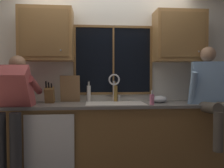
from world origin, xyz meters
TOP-DOWN VIEW (x-y plane):
  - back_wall at (0.00, 0.06)m, footprint 5.57×0.12m
  - window_glass at (0.09, -0.01)m, footprint 1.10×0.02m
  - window_frame_top at (0.09, -0.02)m, footprint 1.17×0.02m
  - window_frame_bottom at (0.09, -0.02)m, footprint 1.17×0.02m
  - window_frame_left at (-0.48, -0.02)m, footprint 0.04×0.02m
  - window_frame_right at (0.66, -0.02)m, footprint 0.03×0.02m
  - window_mullion_center at (0.09, -0.02)m, footprint 0.02×0.02m
  - lower_cabinet_run at (0.00, -0.29)m, footprint 3.17×0.58m
  - countertop at (0.00, -0.31)m, footprint 3.23×0.62m
  - dishwasher_front at (-0.75, -0.61)m, footprint 0.60×0.02m
  - upper_cabinet_left at (-0.85, -0.17)m, footprint 0.72×0.36m
  - upper_cabinet_right at (1.03, -0.17)m, footprint 0.72×0.36m
  - sink at (0.09, -0.30)m, footprint 0.80×0.46m
  - faucet at (0.10, -0.12)m, footprint 0.18×0.09m
  - person_standing at (-1.18, -0.61)m, footprint 0.53×0.69m
  - person_sitting_on_counter at (1.31, -0.57)m, footprint 0.54×0.64m
  - knife_block at (-0.81, -0.20)m, footprint 0.12×0.18m
  - cutting_board at (-0.54, -0.09)m, footprint 0.28×0.10m
  - mixing_bowl at (0.71, -0.29)m, footprint 0.21×0.21m
  - soap_dispenser at (0.54, -0.52)m, footprint 0.06×0.07m
  - bottle_green_glass at (0.11, -0.07)m, footprint 0.07×0.07m
  - bottle_tall_clear at (-0.28, -0.07)m, footprint 0.06×0.06m

SIDE VIEW (x-z plane):
  - lower_cabinet_run at x=0.00m, z-range 0.00..0.88m
  - dishwasher_front at x=-0.75m, z-range 0.09..0.83m
  - sink at x=0.09m, z-range 0.72..0.93m
  - countertop at x=0.00m, z-range 0.88..0.92m
  - person_standing at x=-1.18m, z-range 0.18..1.74m
  - mixing_bowl at x=0.71m, z-range 0.91..1.02m
  - soap_dispenser at x=0.54m, z-range 0.90..1.09m
  - knife_block at x=-0.81m, z-range 0.87..1.19m
  - window_frame_bottom at x=0.09m, z-range 1.01..1.05m
  - bottle_green_glass at x=0.11m, z-range 0.89..1.19m
  - bottle_tall_clear at x=-0.28m, z-range 0.89..1.20m
  - person_sitting_on_counter at x=1.31m, z-range 0.47..1.73m
  - cutting_board at x=-0.54m, z-range 0.92..1.30m
  - faucet at x=0.10m, z-range 0.97..1.37m
  - back_wall at x=0.00m, z-range 0.00..2.55m
  - window_glass at x=0.09m, z-range 1.05..2.00m
  - window_frame_left at x=-0.48m, z-range 1.05..2.00m
  - window_frame_right at x=0.66m, z-range 1.05..2.00m
  - window_mullion_center at x=0.09m, z-range 1.05..2.00m
  - upper_cabinet_left at x=-0.85m, z-range 1.50..2.22m
  - upper_cabinet_right at x=1.03m, z-range 1.50..2.22m
  - window_frame_top at x=0.09m, z-range 2.00..2.04m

